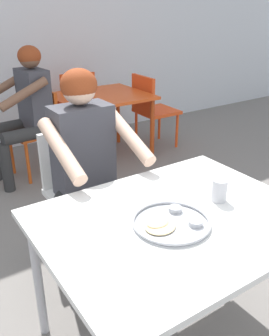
% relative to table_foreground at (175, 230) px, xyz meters
% --- Properties ---
extents(table_foreground, '(1.16, 0.90, 0.72)m').
position_rel_table_foreground_xyz_m(table_foreground, '(0.00, 0.00, 0.00)').
color(table_foreground, white).
rests_on(table_foreground, ground).
extents(thali_tray, '(0.33, 0.33, 0.03)m').
position_rel_table_foreground_xyz_m(thali_tray, '(-0.06, -0.03, 0.08)').
color(thali_tray, '#B7BABF').
rests_on(thali_tray, table_foreground).
extents(drinking_cup, '(0.07, 0.07, 0.11)m').
position_rel_table_foreground_xyz_m(drinking_cup, '(0.26, 0.00, 0.12)').
color(drinking_cup, silver).
rests_on(drinking_cup, table_foreground).
extents(chair_foreground, '(0.39, 0.42, 0.84)m').
position_rel_table_foreground_xyz_m(chair_foreground, '(-0.05, 0.93, -0.16)').
color(chair_foreground, silver).
rests_on(chair_foreground, ground).
extents(diner_foreground, '(0.49, 0.55, 1.25)m').
position_rel_table_foreground_xyz_m(diner_foreground, '(-0.05, 0.72, 0.09)').
color(diner_foreground, '#262626').
rests_on(diner_foreground, ground).
extents(table_background_red, '(0.94, 0.81, 0.71)m').
position_rel_table_foreground_xyz_m(table_background_red, '(0.87, 2.26, -0.03)').
color(table_background_red, '#E04C19').
rests_on(table_background_red, ground).
extents(chair_red_left, '(0.46, 0.46, 0.81)m').
position_rel_table_foreground_xyz_m(chair_red_left, '(0.19, 2.31, -0.17)').
color(chair_red_left, '#CB4D19').
rests_on(chair_red_left, ground).
extents(chair_red_right, '(0.43, 0.44, 0.84)m').
position_rel_table_foreground_xyz_m(chair_red_right, '(1.51, 2.26, -0.17)').
color(chair_red_right, '#F04A1B').
rests_on(chair_red_right, ground).
extents(chair_red_far, '(0.47, 0.48, 0.86)m').
position_rel_table_foreground_xyz_m(chair_red_far, '(0.84, 2.82, -0.16)').
color(chair_red_far, '#D74618').
rests_on(chair_red_far, ground).
extents(patron_background, '(0.58, 0.53, 1.23)m').
position_rel_table_foreground_xyz_m(patron_background, '(0.08, 2.25, 0.08)').
color(patron_background, '#2C2C2C').
rests_on(patron_background, ground).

